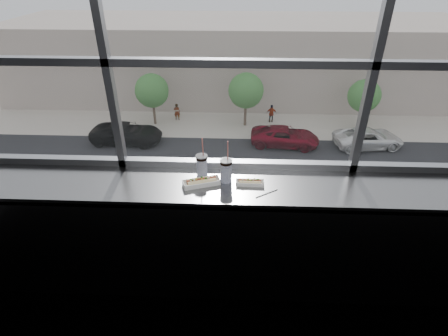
{
  "coord_description": "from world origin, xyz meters",
  "views": [
    {
      "loc": [
        0.0,
        -1.13,
        2.67
      ],
      "look_at": [
        -0.1,
        1.23,
        1.25
      ],
      "focal_mm": 28.0,
      "sensor_mm": 36.0,
      "label": 1
    }
  ],
  "objects_px": {
    "loose_straw": "(267,193)",
    "pedestrian_c": "(272,112)",
    "soda_cup_right": "(226,169)",
    "car_near_c": "(231,186)",
    "tree_left": "(152,91)",
    "wrapper": "(197,185)",
    "pedestrian_a": "(177,110)",
    "hotdog_tray_left": "(201,182)",
    "car_near_b": "(119,184)",
    "car_far_b": "(285,134)",
    "car_far_a": "(126,130)",
    "tree_right": "(364,96)",
    "soda_cup_left": "(202,165)",
    "car_near_a": "(33,181)",
    "car_far_c": "(369,135)",
    "tree_center": "(246,91)",
    "hotdog_tray_right": "(250,182)",
    "car_near_d": "(346,189)"
  },
  "relations": [
    {
      "from": "car_near_d",
      "to": "pedestrian_a",
      "type": "height_order",
      "value": "car_near_d"
    },
    {
      "from": "hotdog_tray_left",
      "to": "car_far_b",
      "type": "bearing_deg",
      "value": 61.12
    },
    {
      "from": "hotdog_tray_left",
      "to": "car_near_b",
      "type": "distance_m",
      "value": 21.04
    },
    {
      "from": "soda_cup_right",
      "to": "car_near_c",
      "type": "bearing_deg",
      "value": 90.8
    },
    {
      "from": "car_far_a",
      "to": "wrapper",
      "type": "bearing_deg",
      "value": -157.29
    },
    {
      "from": "car_near_c",
      "to": "pedestrian_a",
      "type": "relative_size",
      "value": 3.25
    },
    {
      "from": "wrapper",
      "to": "pedestrian_a",
      "type": "relative_size",
      "value": 0.05
    },
    {
      "from": "loose_straw",
      "to": "car_far_a",
      "type": "bearing_deg",
      "value": 77.27
    },
    {
      "from": "car_far_a",
      "to": "tree_right",
      "type": "xyz_separation_m",
      "value": [
        20.72,
        4.0,
        1.92
      ]
    },
    {
      "from": "loose_straw",
      "to": "pedestrian_c",
      "type": "xyz_separation_m",
      "value": [
        2.98,
        29.26,
        -11.03
      ]
    },
    {
      "from": "loose_straw",
      "to": "car_far_c",
      "type": "relative_size",
      "value": 0.03
    },
    {
      "from": "hotdog_tray_left",
      "to": "tree_center",
      "type": "relative_size",
      "value": 0.06
    },
    {
      "from": "car_far_a",
      "to": "car_near_c",
      "type": "bearing_deg",
      "value": -129.1
    },
    {
      "from": "car_near_b",
      "to": "pedestrian_a",
      "type": "bearing_deg",
      "value": -12.79
    },
    {
      "from": "car_near_c",
      "to": "pedestrian_c",
      "type": "distance_m",
      "value": 13.34
    },
    {
      "from": "soda_cup_left",
      "to": "car_near_a",
      "type": "xyz_separation_m",
      "value": [
        -13.08,
        16.16,
        -11.06
      ]
    },
    {
      "from": "wrapper",
      "to": "hotdog_tray_left",
      "type": "bearing_deg",
      "value": 33.31
    },
    {
      "from": "car_far_b",
      "to": "pedestrian_c",
      "type": "bearing_deg",
      "value": 14.69
    },
    {
      "from": "hotdog_tray_left",
      "to": "car_near_d",
      "type": "xyz_separation_m",
      "value": [
        7.24,
        16.3,
        -11.04
      ]
    },
    {
      "from": "car_near_d",
      "to": "car_near_b",
      "type": "bearing_deg",
      "value": 82.84
    },
    {
      "from": "hotdog_tray_right",
      "to": "tree_left",
      "type": "bearing_deg",
      "value": 106.79
    },
    {
      "from": "car_near_d",
      "to": "wrapper",
      "type": "bearing_deg",
      "value": 148.82
    },
    {
      "from": "soda_cup_right",
      "to": "car_far_c",
      "type": "distance_m",
      "value": 28.82
    },
    {
      "from": "soda_cup_left",
      "to": "soda_cup_right",
      "type": "bearing_deg",
      "value": -19.87
    },
    {
      "from": "soda_cup_right",
      "to": "car_far_a",
      "type": "distance_m",
      "value": 28.22
    },
    {
      "from": "pedestrian_a",
      "to": "tree_right",
      "type": "height_order",
      "value": "tree_right"
    },
    {
      "from": "car_far_a",
      "to": "tree_left",
      "type": "height_order",
      "value": "tree_left"
    },
    {
      "from": "wrapper",
      "to": "tree_left",
      "type": "xyz_separation_m",
      "value": [
        -7.59,
        28.32,
        -8.83
      ]
    },
    {
      "from": "car_far_c",
      "to": "loose_straw",
      "type": "bearing_deg",
      "value": 148.94
    },
    {
      "from": "soda_cup_left",
      "to": "tree_left",
      "type": "height_order",
      "value": "soda_cup_left"
    },
    {
      "from": "loose_straw",
      "to": "tree_left",
      "type": "height_order",
      "value": "loose_straw"
    },
    {
      "from": "wrapper",
      "to": "tree_left",
      "type": "height_order",
      "value": "wrapper"
    },
    {
      "from": "soda_cup_right",
      "to": "pedestrian_c",
      "type": "bearing_deg",
      "value": 83.52
    },
    {
      "from": "wrapper",
      "to": "tree_left",
      "type": "relative_size",
      "value": 0.02
    },
    {
      "from": "loose_straw",
      "to": "car_far_c",
      "type": "xyz_separation_m",
      "value": [
        10.65,
        24.4,
        -11.0
      ]
    },
    {
      "from": "hotdog_tray_right",
      "to": "car_near_b",
      "type": "bearing_deg",
      "value": 116.41
    },
    {
      "from": "soda_cup_left",
      "to": "tree_center",
      "type": "relative_size",
      "value": 0.07
    },
    {
      "from": "wrapper",
      "to": "tree_center",
      "type": "height_order",
      "value": "wrapper"
    },
    {
      "from": "loose_straw",
      "to": "hotdog_tray_left",
      "type": "bearing_deg",
      "value": 134.43
    },
    {
      "from": "car_far_a",
      "to": "pedestrian_c",
      "type": "xyz_separation_m",
      "value": [
        12.66,
        4.87,
        -0.09
      ]
    },
    {
      "from": "car_far_c",
      "to": "car_far_a",
      "type": "height_order",
      "value": "car_far_a"
    },
    {
      "from": "car_far_b",
      "to": "pedestrian_c",
      "type": "distance_m",
      "value": 4.92
    },
    {
      "from": "car_far_a",
      "to": "car_far_c",
      "type": "bearing_deg",
      "value": -87.85
    },
    {
      "from": "wrapper",
      "to": "pedestrian_c",
      "type": "relative_size",
      "value": 0.05
    },
    {
      "from": "car_near_b",
      "to": "tree_right",
      "type": "xyz_separation_m",
      "value": [
        18.92,
        12.0,
        2.05
      ]
    },
    {
      "from": "car_near_c",
      "to": "pedestrian_a",
      "type": "distance_m",
      "value": 14.16
    },
    {
      "from": "loose_straw",
      "to": "pedestrian_c",
      "type": "bearing_deg",
      "value": 49.82
    },
    {
      "from": "soda_cup_left",
      "to": "car_near_a",
      "type": "bearing_deg",
      "value": 129.0
    },
    {
      "from": "car_far_b",
      "to": "loose_straw",
      "type": "bearing_deg",
      "value": 177.07
    },
    {
      "from": "car_far_a",
      "to": "tree_center",
      "type": "xyz_separation_m",
      "value": [
        10.12,
        4.0,
        2.24
      ]
    }
  ]
}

